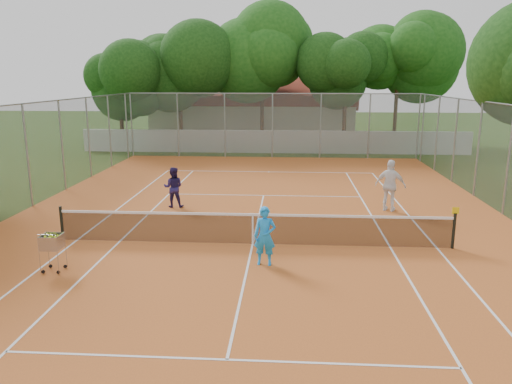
# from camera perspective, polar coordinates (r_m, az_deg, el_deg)

# --- Properties ---
(ground) EXTENTS (120.00, 120.00, 0.00)m
(ground) POSITION_cam_1_polar(r_m,az_deg,el_deg) (15.25, -0.37, -6.03)
(ground) COLOR #203C10
(ground) RESTS_ON ground
(court_pad) EXTENTS (18.00, 34.00, 0.02)m
(court_pad) POSITION_cam_1_polar(r_m,az_deg,el_deg) (15.25, -0.37, -6.00)
(court_pad) COLOR #BC5E24
(court_pad) RESTS_ON ground
(court_lines) EXTENTS (10.98, 23.78, 0.01)m
(court_lines) POSITION_cam_1_polar(r_m,az_deg,el_deg) (15.24, -0.38, -5.95)
(court_lines) COLOR white
(court_lines) RESTS_ON court_pad
(tennis_net) EXTENTS (11.88, 0.10, 0.98)m
(tennis_net) POSITION_cam_1_polar(r_m,az_deg,el_deg) (15.09, -0.38, -4.20)
(tennis_net) COLOR black
(tennis_net) RESTS_ON court_pad
(perimeter_fence) EXTENTS (18.00, 34.00, 4.00)m
(perimeter_fence) POSITION_cam_1_polar(r_m,az_deg,el_deg) (14.72, -0.39, 1.35)
(perimeter_fence) COLOR slate
(perimeter_fence) RESTS_ON ground
(boundary_wall) EXTENTS (26.00, 0.30, 1.50)m
(boundary_wall) POSITION_cam_1_polar(r_m,az_deg,el_deg) (33.66, 1.98, 5.77)
(boundary_wall) COLOR silver
(boundary_wall) RESTS_ON ground
(clubhouse) EXTENTS (16.40, 9.00, 4.40)m
(clubhouse) POSITION_cam_1_polar(r_m,az_deg,el_deg) (43.58, -0.23, 9.33)
(clubhouse) COLOR beige
(clubhouse) RESTS_ON ground
(tropical_trees) EXTENTS (29.00, 19.00, 10.00)m
(tropical_trees) POSITION_cam_1_polar(r_m,az_deg,el_deg) (36.40, 2.19, 13.01)
(tropical_trees) COLOR #10350D
(tropical_trees) RESTS_ON ground
(player_near) EXTENTS (0.61, 0.43, 1.61)m
(player_near) POSITION_cam_1_polar(r_m,az_deg,el_deg) (13.39, 1.02, -5.05)
(player_near) COLOR #1C91EF
(player_near) RESTS_ON court_pad
(player_far_left) EXTENTS (0.80, 0.65, 1.57)m
(player_far_left) POSITION_cam_1_polar(r_m,az_deg,el_deg) (19.60, -9.42, 0.54)
(player_far_left) COLOR #231B51
(player_far_left) RESTS_ON court_pad
(player_far_right) EXTENTS (1.24, 0.90, 1.95)m
(player_far_right) POSITION_cam_1_polar(r_m,az_deg,el_deg) (19.42, 15.11, 0.72)
(player_far_right) COLOR white
(player_far_right) RESTS_ON court_pad
(ball_hopper) EXTENTS (0.68, 0.68, 1.09)m
(ball_hopper) POSITION_cam_1_polar(r_m,az_deg,el_deg) (14.04, -22.22, -6.31)
(ball_hopper) COLOR #B3B5BB
(ball_hopper) RESTS_ON court_pad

